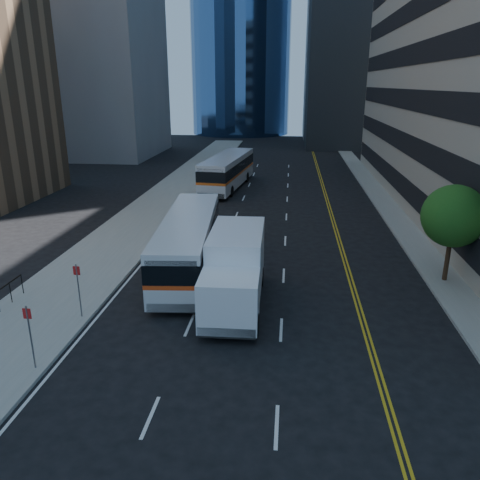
{
  "coord_description": "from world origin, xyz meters",
  "views": [
    {
      "loc": [
        0.63,
        -15.88,
        10.04
      ],
      "look_at": [
        -1.66,
        5.56,
        2.8
      ],
      "focal_mm": 35.0,
      "sensor_mm": 36.0,
      "label": 1
    }
  ],
  "objects": [
    {
      "name": "bus_rear",
      "position": [
        -5.53,
        30.3,
        1.76
      ],
      "size": [
        4.13,
        12.7,
        3.22
      ],
      "rotation": [
        0.0,
        0.0,
        -0.11
      ],
      "color": "silver",
      "rests_on": "ground"
    },
    {
      "name": "sidewalk_west",
      "position": [
        -10.5,
        25.0,
        0.07
      ],
      "size": [
        5.0,
        90.0,
        0.15
      ],
      "primitive_type": "cube",
      "color": "gray",
      "rests_on": "ground"
    },
    {
      "name": "ground",
      "position": [
        0.0,
        0.0,
        0.0
      ],
      "size": [
        160.0,
        160.0,
        0.0
      ],
      "primitive_type": "plane",
      "color": "black",
      "rests_on": "ground"
    },
    {
      "name": "midrise_west",
      "position": [
        -28.0,
        52.0,
        17.5
      ],
      "size": [
        18.0,
        18.0,
        35.0
      ],
      "primitive_type": "cube",
      "color": "gray",
      "rests_on": "ground"
    },
    {
      "name": "box_truck",
      "position": [
        -1.74,
        4.16,
        1.81
      ],
      "size": [
        2.63,
        7.21,
        3.43
      ],
      "rotation": [
        0.0,
        0.0,
        0.02
      ],
      "color": "white",
      "rests_on": "ground"
    },
    {
      "name": "street_tree",
      "position": [
        9.0,
        8.0,
        3.64
      ],
      "size": [
        3.2,
        3.2,
        5.1
      ],
      "color": "#332114",
      "rests_on": "sidewalk_east"
    },
    {
      "name": "sidewalk_east",
      "position": [
        9.0,
        25.0,
        0.07
      ],
      "size": [
        2.0,
        90.0,
        0.15
      ],
      "primitive_type": "cube",
      "color": "gray",
      "rests_on": "ground"
    },
    {
      "name": "bus_front",
      "position": [
        -4.83,
        8.31,
        1.67
      ],
      "size": [
        3.59,
        12.03,
        3.06
      ],
      "rotation": [
        0.0,
        0.0,
        0.09
      ],
      "color": "silver",
      "rests_on": "ground"
    }
  ]
}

